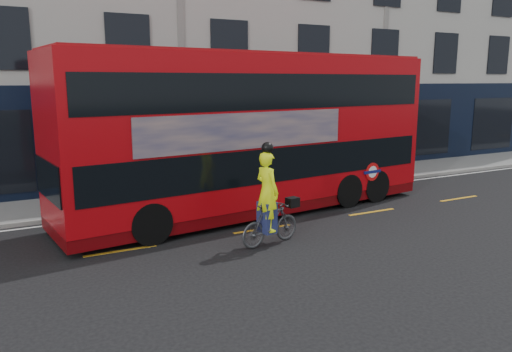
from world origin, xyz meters
TOP-DOWN VIEW (x-y plane):
  - ground at (0.00, 0.00)m, footprint 120.00×120.00m
  - pavement at (0.00, 6.50)m, footprint 60.00×3.00m
  - kerb at (0.00, 5.00)m, footprint 60.00×0.12m
  - building_terrace at (0.00, 12.94)m, footprint 50.00×10.07m
  - road_edge_line at (0.00, 4.70)m, footprint 58.00×0.10m
  - lane_dashes at (0.00, 1.50)m, footprint 58.00×0.12m
  - bus at (0.72, 3.35)m, footprint 12.57×4.17m
  - cyclist at (-0.50, 0.21)m, footprint 1.88×0.86m

SIDE VIEW (x-z plane):
  - ground at x=0.00m, z-range 0.00..0.00m
  - road_edge_line at x=0.00m, z-range 0.00..0.01m
  - lane_dashes at x=0.00m, z-range 0.00..0.01m
  - pavement at x=0.00m, z-range 0.00..0.12m
  - kerb at x=0.00m, z-range 0.00..0.13m
  - cyclist at x=-0.50m, z-range -0.41..2.26m
  - bus at x=0.72m, z-range 0.06..5.04m
  - building_terrace at x=0.00m, z-range -0.01..14.99m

